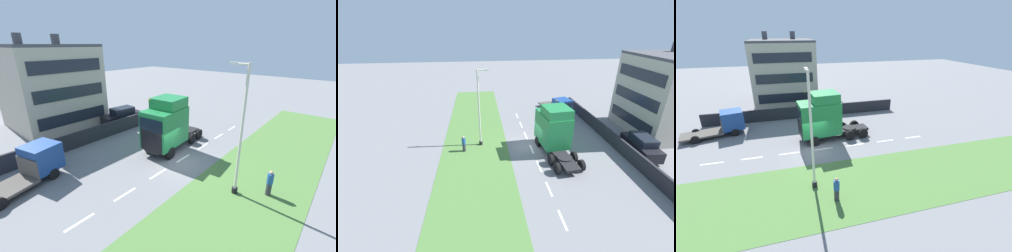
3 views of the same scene
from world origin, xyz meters
TOP-DOWN VIEW (x-y plane):
  - ground_plane at (0.00, 0.00)m, footprint 120.00×120.00m
  - grass_verge at (-6.00, 0.00)m, footprint 7.00×44.00m
  - lane_markings at (0.00, -0.70)m, footprint 0.16×21.00m
  - boundary_wall at (9.00, 0.00)m, footprint 0.25×24.00m
  - building_block at (17.17, 2.00)m, footprint 9.11×8.79m
  - lorry_cab at (2.12, -1.04)m, footprint 3.23×7.34m
  - flatbed_truck at (6.20, 8.56)m, footprint 3.54×6.43m
  - parked_car at (10.82, -2.95)m, footprint 2.30×4.92m
  - lamp_post at (-5.33, 0.94)m, footprint 1.31×0.37m
  - pedestrian at (-7.15, -0.26)m, footprint 0.39×0.39m

SIDE VIEW (x-z plane):
  - ground_plane at x=0.00m, z-range 0.00..0.00m
  - lane_markings at x=0.00m, z-range 0.00..0.00m
  - grass_verge at x=-6.00m, z-range 0.00..0.01m
  - boundary_wall at x=9.00m, z-range 0.00..1.50m
  - pedestrian at x=-7.15m, z-range -0.01..1.75m
  - parked_car at x=10.82m, z-range -0.03..2.06m
  - flatbed_truck at x=6.20m, z-range 0.08..2.59m
  - lorry_cab at x=2.12m, z-range -0.06..4.98m
  - lamp_post at x=-5.33m, z-range -0.35..7.96m
  - building_block at x=17.17m, z-range -0.54..9.78m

